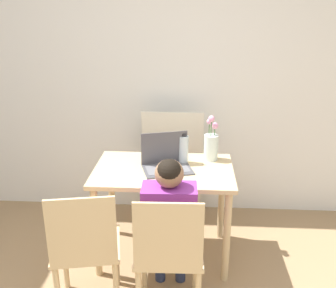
{
  "coord_description": "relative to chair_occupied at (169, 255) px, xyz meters",
  "views": [
    {
      "loc": [
        0.25,
        -1.13,
        1.84
      ],
      "look_at": [
        0.09,
        1.46,
        0.9
      ],
      "focal_mm": 42.0,
      "sensor_mm": 36.0,
      "label": 1
    }
  ],
  "objects": [
    {
      "name": "chair_occupied",
      "position": [
        0.0,
        0.0,
        0.0
      ],
      "size": [
        0.41,
        0.41,
        0.86
      ],
      "rotation": [
        0.0,
        0.0,
        3.17
      ],
      "color": "#D6B784",
      "rests_on": "ground_plane"
    },
    {
      "name": "cardboard_panel",
      "position": [
        -0.04,
        1.3,
        0.03
      ],
      "size": [
        0.53,
        0.15,
        0.98
      ],
      "color": "silver",
      "rests_on": "ground_plane"
    },
    {
      "name": "water_bottle",
      "position": [
        0.06,
        0.77,
        0.37
      ],
      "size": [
        0.07,
        0.07,
        0.23
      ],
      "color": "silver",
      "rests_on": "dining_table"
    },
    {
      "name": "wall_back",
      "position": [
        -0.14,
        1.43,
        0.8
      ],
      "size": [
        6.4,
        0.05,
        2.5
      ],
      "color": "white",
      "rests_on": "ground_plane"
    },
    {
      "name": "laptop",
      "position": [
        -0.06,
        0.67,
        0.32
      ],
      "size": [
        0.39,
        0.33,
        0.25
      ],
      "rotation": [
        0.0,
        0.0,
        0.29
      ],
      "color": "#4C4C51",
      "rests_on": "dining_table"
    },
    {
      "name": "chair_spare",
      "position": [
        -0.5,
        0.02,
        0.0
      ],
      "size": [
        0.47,
        0.47,
        0.86
      ],
      "rotation": [
        0.0,
        0.0,
        3.33
      ],
      "color": "#D6B784",
      "rests_on": "ground_plane"
    },
    {
      "name": "dining_table",
      "position": [
        -0.08,
        0.65,
        0.15
      ],
      "size": [
        0.99,
        0.64,
        0.72
      ],
      "color": "#D6B784",
      "rests_on": "ground_plane"
    },
    {
      "name": "person_seated",
      "position": [
        -0.0,
        0.12,
        0.19
      ],
      "size": [
        0.33,
        0.43,
        1.04
      ],
      "rotation": [
        0.0,
        0.0,
        3.17
      ],
      "color": "purple",
      "rests_on": "ground_plane"
    },
    {
      "name": "flower_vase",
      "position": [
        0.27,
        0.85,
        0.38
      ],
      "size": [
        0.11,
        0.11,
        0.35
      ],
      "color": "silver",
      "rests_on": "dining_table"
    }
  ]
}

